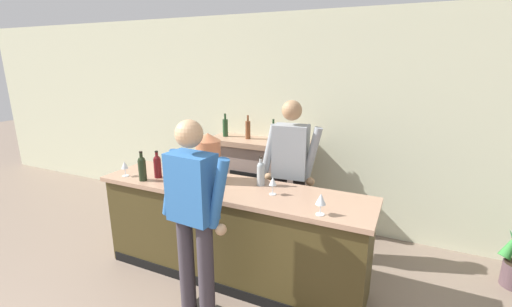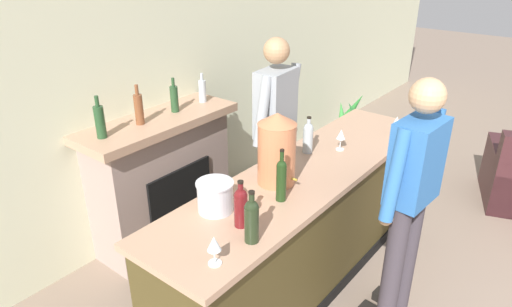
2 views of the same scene
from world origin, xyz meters
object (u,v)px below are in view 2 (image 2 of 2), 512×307
at_px(wine_bottle_port_short, 252,219).
at_px(wine_bottle_cabernet_heavy, 241,206).
at_px(copper_dispenser, 277,149).
at_px(wine_glass_front_right, 341,135).
at_px(fireplace_stone, 162,179).
at_px(potted_plant_corner, 349,123).
at_px(ice_bucket_steel, 215,196).
at_px(person_customer, 410,199).
at_px(person_bartender, 275,132).
at_px(wine_bottle_burgundy_dark, 281,178).
at_px(wine_bottle_rose_blush, 308,136).
at_px(wine_glass_back_row, 397,123).
at_px(wine_glass_by_dispenser, 214,245).

relative_size(wine_bottle_port_short, wine_bottle_cabernet_heavy, 1.07).
distance_m(copper_dispenser, wine_glass_front_right, 0.75).
height_order(fireplace_stone, wine_bottle_port_short, fireplace_stone).
distance_m(copper_dispenser, wine_bottle_cabernet_heavy, 0.57).
bearing_deg(potted_plant_corner, ice_bucket_steel, -165.78).
bearing_deg(wine_glass_front_right, person_customer, -117.91).
relative_size(fireplace_stone, ice_bucket_steel, 6.49).
distance_m(fireplace_stone, wine_bottle_port_short, 1.72).
bearing_deg(wine_bottle_port_short, wine_glass_front_right, 8.89).
relative_size(person_bartender, wine_bottle_burgundy_dark, 5.13).
xyz_separation_m(person_bartender, wine_bottle_port_short, (-1.30, -0.80, 0.13)).
bearing_deg(wine_glass_front_right, wine_bottle_burgundy_dark, -174.74).
bearing_deg(wine_bottle_burgundy_dark, potted_plant_corner, 19.70).
bearing_deg(person_bartender, wine_bottle_rose_blush, -110.53).
bearing_deg(ice_bucket_steel, wine_glass_back_row, -12.44).
xyz_separation_m(wine_bottle_cabernet_heavy, wine_bottle_burgundy_dark, (0.37, -0.01, 0.02)).
relative_size(copper_dispenser, wine_bottle_rose_blush, 1.71).
relative_size(ice_bucket_steel, wine_bottle_rose_blush, 0.79).
xyz_separation_m(person_customer, wine_bottle_rose_blush, (0.18, 0.88, 0.14)).
bearing_deg(wine_glass_back_row, fireplace_stone, 128.64).
distance_m(wine_bottle_burgundy_dark, wine_glass_front_right, 0.90).
height_order(copper_dispenser, wine_bottle_cabernet_heavy, copper_dispenser).
height_order(copper_dispenser, wine_bottle_burgundy_dark, copper_dispenser).
bearing_deg(ice_bucket_steel, copper_dispenser, -8.66).
relative_size(person_bartender, wine_glass_front_right, 10.67).
distance_m(person_bartender, wine_glass_by_dispenser, 1.75).
xyz_separation_m(person_bartender, wine_bottle_cabernet_heavy, (-1.23, -0.66, 0.12)).
height_order(person_bartender, wine_bottle_burgundy_dark, person_bartender).
bearing_deg(wine_glass_front_right, fireplace_stone, 118.90).
bearing_deg(ice_bucket_steel, wine_bottle_burgundy_dark, -34.85).
distance_m(wine_bottle_port_short, wine_glass_back_row, 1.85).
height_order(ice_bucket_steel, wine_bottle_port_short, wine_bottle_port_short).
distance_m(wine_bottle_cabernet_heavy, wine_glass_front_right, 1.27).
bearing_deg(copper_dispenser, wine_bottle_port_short, -154.93).
bearing_deg(potted_plant_corner, wine_bottle_cabernet_heavy, -162.45).
bearing_deg(potted_plant_corner, wine_glass_back_row, -143.34).
xyz_separation_m(potted_plant_corner, ice_bucket_steel, (-3.43, -0.87, 0.79)).
bearing_deg(wine_bottle_port_short, potted_plant_corner, 19.24).
xyz_separation_m(wine_bottle_port_short, wine_glass_back_row, (1.85, -0.02, -0.01)).
relative_size(wine_bottle_port_short, wine_glass_front_right, 1.84).
relative_size(potted_plant_corner, wine_bottle_port_short, 2.26).
bearing_deg(wine_glass_front_right, copper_dispenser, 174.03).
bearing_deg(wine_bottle_burgundy_dark, wine_glass_back_row, -6.02).
xyz_separation_m(potted_plant_corner, wine_bottle_rose_blush, (-2.39, -0.85, 0.82)).
height_order(person_customer, ice_bucket_steel, person_customer).
relative_size(person_bartender, wine_glass_by_dispenser, 10.95).
relative_size(person_customer, ice_bucket_steel, 7.76).
xyz_separation_m(ice_bucket_steel, wine_bottle_rose_blush, (1.04, 0.02, 0.04)).
xyz_separation_m(person_bartender, wine_glass_by_dispenser, (-1.57, -0.78, 0.11)).
relative_size(fireplace_stone, copper_dispenser, 2.98).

